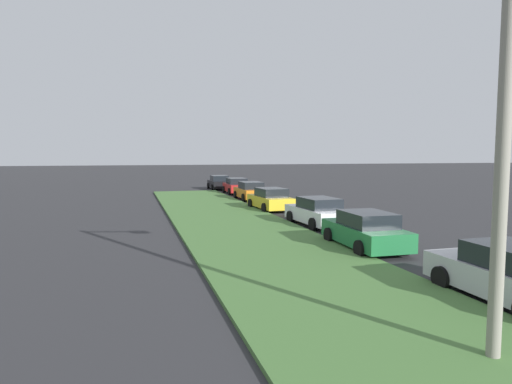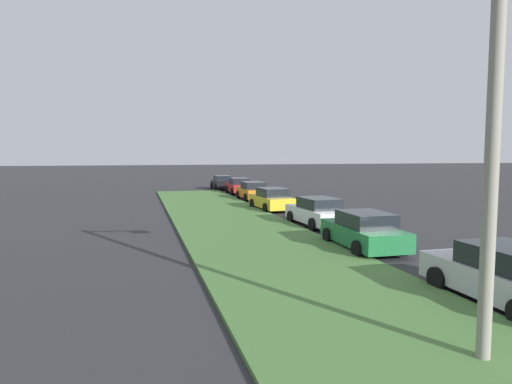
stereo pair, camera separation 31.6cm
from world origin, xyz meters
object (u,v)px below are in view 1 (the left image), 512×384
Objects in this scene: parked_car_green at (365,231)px; parked_car_black at (219,183)px; parked_car_white at (318,212)px; parked_car_yellow at (270,199)px; parked_car_red at (236,186)px; parked_car_silver at (512,275)px; parked_car_orange at (250,191)px.

parked_car_green is 1.01× the size of parked_car_black.
parked_car_white and parked_car_yellow have the same top height.
parked_car_red is at bearing -6.29° from parked_car_yellow.
parked_car_silver is 1.00× the size of parked_car_black.
parked_car_black is at bearing -2.22° from parked_car_white.
parked_car_black is (29.82, -0.14, 0.00)m from parked_car_green.
parked_car_yellow is 6.62m from parked_car_orange.
parked_car_silver is 0.98× the size of parked_car_white.
parked_car_white is 1.01× the size of parked_car_red.
parked_car_red is 5.28m from parked_car_black.
parked_car_yellow is at bearing 178.38° from parked_car_red.
parked_car_red is (31.12, -0.48, 0.00)m from parked_car_silver.
parked_car_white is at bearing -0.66° from parked_car_silver.
parked_car_orange is (6.61, -0.45, 0.00)m from parked_car_yellow.
parked_car_silver is at bearing -179.02° from parked_car_black.
parked_car_green is at bearing 171.99° from parked_car_white.
parked_car_yellow is (12.27, -0.10, 0.00)m from parked_car_green.
parked_car_green is at bearing 2.67° from parked_car_silver.
parked_car_black is at bearing 0.61° from parked_car_silver.
parked_car_yellow is at bearing -179.33° from parked_car_black.
parked_car_orange is at bearing -0.24° from parked_car_silver.
parked_car_white is at bearing 179.97° from parked_car_orange.
parked_car_yellow is (6.68, 0.39, 0.00)m from parked_car_white.
parked_car_silver is 0.98× the size of parked_car_yellow.
parked_car_red is at bearing -3.81° from parked_car_white.
parked_car_orange is (18.88, -0.55, 0.00)m from parked_car_green.
parked_car_orange is at bearing -3.33° from parked_car_white.
parked_car_silver and parked_car_yellow have the same top height.
parked_car_silver is 25.41m from parked_car_orange.
parked_car_silver is 6.54m from parked_car_green.
parked_car_yellow is 17.55m from parked_car_black.
parked_car_green and parked_car_white have the same top height.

